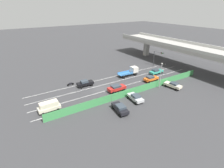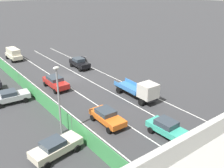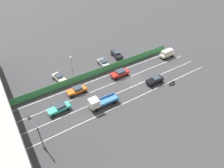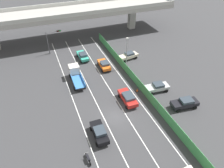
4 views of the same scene
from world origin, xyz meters
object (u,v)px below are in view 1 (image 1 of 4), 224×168
motorcycle (70,84)px  traffic_cone (130,93)px  car_van_cream (49,106)px  parked_sedan_cream (173,85)px  traffic_light (157,56)px  parked_wagon_silver (135,97)px  street_lamp (161,73)px  flatbed_truck_blue (131,71)px  car_taxi_teal (156,71)px  car_sedan_red (117,88)px  car_sedan_black (85,83)px  parked_sedan_dark (120,108)px  car_taxi_orange (151,78)px

motorcycle → traffic_cone: motorcycle is taller
car_van_cream → parked_sedan_cream: bearing=78.5°
car_van_cream → parked_sedan_cream: (6.08, 29.82, -0.34)m
parked_sedan_cream → traffic_light: 18.07m
traffic_cone → parked_wagon_silver: bearing=-18.1°
street_lamp → traffic_cone: street_lamp is taller
car_van_cream → flatbed_truck_blue: 27.35m
car_taxi_teal → parked_wagon_silver: bearing=-59.5°
car_sedan_red → flatbed_truck_blue: (-6.66, 9.88, 0.38)m
car_sedan_black → car_sedan_red: car_sedan_black is taller
car_taxi_teal → car_sedan_black: bearing=-99.2°
parked_sedan_dark → parked_sedan_cream: 18.02m
car_van_cream → parked_sedan_dark: bearing=56.5°
motorcycle → parked_sedan_dark: size_ratio=0.42×
motorcycle → parked_sedan_cream: bearing=53.8°
motorcycle → parked_sedan_cream: size_ratio=0.42×
car_taxi_teal → car_taxi_orange: (3.22, -5.37, -0.01)m
motorcycle → street_lamp: bearing=53.6°
parked_sedan_dark → street_lamp: (-3.75, 15.07, 3.22)m
parked_sedan_cream → traffic_light: bearing=148.0°
parked_wagon_silver → flatbed_truck_blue: bearing=145.0°
street_lamp → parked_wagon_silver: bearing=-79.0°
parked_sedan_cream → traffic_cone: (-3.55, -11.30, -0.61)m
parked_wagon_silver → car_sedan_red: bearing=-172.5°
car_sedan_black → parked_sedan_cream: 22.89m
car_van_cream → car_taxi_orange: car_van_cream is taller
motorcycle → traffic_cone: size_ratio=3.32×
car_sedan_black → parked_sedan_cream: bearing=54.5°
car_van_cream → flatbed_truck_blue: (-6.96, 26.45, 0.08)m
traffic_light → car_van_cream: bearing=-77.0°
car_sedan_black → motorcycle: car_sedan_black is taller
car_taxi_teal → street_lamp: size_ratio=0.68×
car_van_cream → car_taxi_teal: 33.82m
car_taxi_orange → street_lamp: street_lamp is taller
car_sedan_black → flatbed_truck_blue: 15.26m
motorcycle → traffic_light: (0.78, 31.20, 3.34)m
traffic_light → street_lamp: street_lamp is taller
flatbed_truck_blue → traffic_cone: flatbed_truck_blue is taller
flatbed_truck_blue → parked_sedan_cream: (13.04, 3.37, -0.42)m
motorcycle → traffic_cone: 16.17m
motorcycle → parked_sedan_cream: parked_sedan_cream is taller
car_sedan_red → car_taxi_orange: (-0.06, 11.69, -0.06)m
flatbed_truck_blue → car_taxi_orange: bearing=15.3°
motorcycle → street_lamp: (13.95, 18.88, 3.68)m
car_taxi_orange → parked_sedan_dark: parked_sedan_dark is taller
car_van_cream → motorcycle: 12.73m
car_taxi_teal → parked_wagon_silver: 18.85m
parked_sedan_cream → traffic_light: (-15.12, 9.45, 2.91)m
parked_sedan_cream → car_van_cream: bearing=-101.5°
parked_wagon_silver → traffic_cone: size_ratio=7.60×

